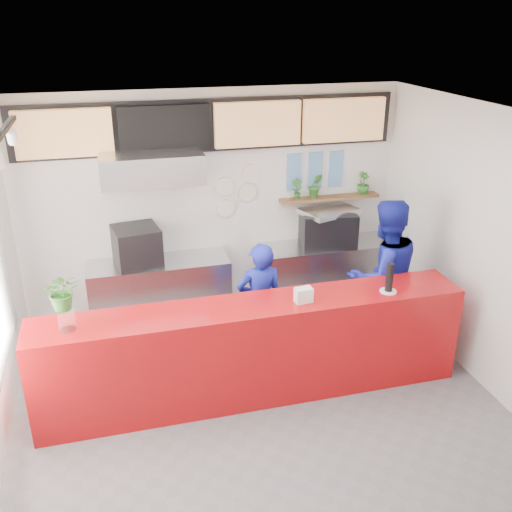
{
  "coord_description": "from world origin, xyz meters",
  "views": [
    {
      "loc": [
        -1.31,
        -4.57,
        3.83
      ],
      "look_at": [
        0.1,
        0.7,
        1.5
      ],
      "focal_mm": 40.0,
      "sensor_mm": 36.0,
      "label": 1
    }
  ],
  "objects_px": {
    "panini_oven": "(137,246)",
    "staff_center": "(260,304)",
    "service_counter": "(254,350)",
    "staff_right": "(383,276)",
    "espresso_machine": "(328,228)",
    "pepper_mill": "(390,277)"
  },
  "relations": [
    {
      "from": "panini_oven",
      "to": "staff_center",
      "type": "distance_m",
      "value": 1.77
    },
    {
      "from": "service_counter",
      "to": "staff_center",
      "type": "distance_m",
      "value": 0.71
    },
    {
      "from": "service_counter",
      "to": "staff_right",
      "type": "relative_size",
      "value": 2.37
    },
    {
      "from": "service_counter",
      "to": "panini_oven",
      "type": "relative_size",
      "value": 8.31
    },
    {
      "from": "espresso_machine",
      "to": "staff_center",
      "type": "distance_m",
      "value": 1.76
    },
    {
      "from": "panini_oven",
      "to": "espresso_machine",
      "type": "height_order",
      "value": "panini_oven"
    },
    {
      "from": "staff_center",
      "to": "pepper_mill",
      "type": "relative_size",
      "value": 4.77
    },
    {
      "from": "staff_center",
      "to": "service_counter",
      "type": "bearing_deg",
      "value": 70.59
    },
    {
      "from": "service_counter",
      "to": "staff_center",
      "type": "bearing_deg",
      "value": 69.7
    },
    {
      "from": "staff_right",
      "to": "espresso_machine",
      "type": "bearing_deg",
      "value": -85.16
    },
    {
      "from": "espresso_machine",
      "to": "staff_right",
      "type": "xyz_separation_m",
      "value": [
        0.23,
        -1.23,
        -0.19
      ]
    },
    {
      "from": "service_counter",
      "to": "staff_right",
      "type": "xyz_separation_m",
      "value": [
        1.74,
        0.57,
        0.4
      ]
    },
    {
      "from": "panini_oven",
      "to": "pepper_mill",
      "type": "distance_m",
      "value": 3.14
    },
    {
      "from": "staff_right",
      "to": "pepper_mill",
      "type": "bearing_deg",
      "value": 61.17
    },
    {
      "from": "pepper_mill",
      "to": "staff_center",
      "type": "bearing_deg",
      "value": 148.71
    },
    {
      "from": "staff_center",
      "to": "pepper_mill",
      "type": "xyz_separation_m",
      "value": [
        1.21,
        -0.74,
        0.53
      ]
    },
    {
      "from": "staff_center",
      "to": "staff_right",
      "type": "height_order",
      "value": "staff_right"
    },
    {
      "from": "staff_center",
      "to": "pepper_mill",
      "type": "bearing_deg",
      "value": 149.61
    },
    {
      "from": "panini_oven",
      "to": "staff_center",
      "type": "height_order",
      "value": "staff_center"
    },
    {
      "from": "service_counter",
      "to": "espresso_machine",
      "type": "bearing_deg",
      "value": 49.99
    },
    {
      "from": "service_counter",
      "to": "espresso_machine",
      "type": "distance_m",
      "value": 2.42
    },
    {
      "from": "panini_oven",
      "to": "pepper_mill",
      "type": "height_order",
      "value": "pepper_mill"
    }
  ]
}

